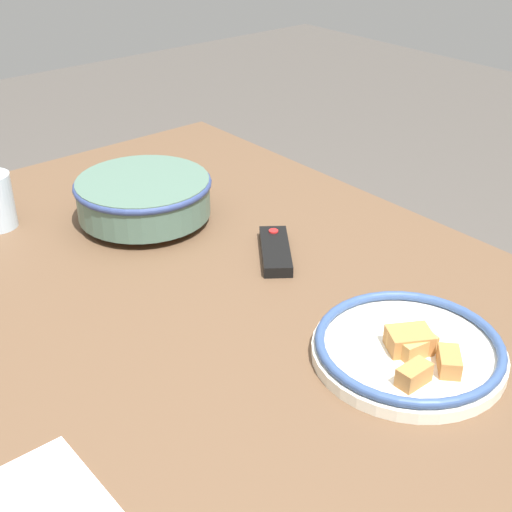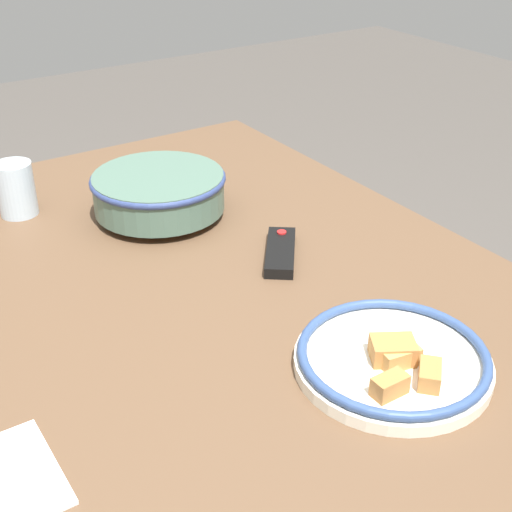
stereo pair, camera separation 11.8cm
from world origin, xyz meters
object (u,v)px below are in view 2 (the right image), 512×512
Objects in this scene: food_plate at (393,359)px; drinking_glass at (16,189)px; tv_remote at (280,252)px; noodle_bowl at (159,192)px.

food_plate is 0.82m from drinking_glass.
food_plate reaches higher than tv_remote.
tv_remote is 1.44× the size of drinking_glass.
tv_remote is (-0.35, 0.05, -0.01)m from food_plate.
food_plate is at bearing -61.30° from tv_remote.
noodle_bowl is at bearing -175.15° from food_plate.
drinking_glass reaches higher than food_plate.
drinking_glass is at bearing -159.91° from food_plate.
drinking_glass is (-0.16, -0.23, 0.00)m from noodle_bowl.
food_plate is at bearing 4.85° from noodle_bowl.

